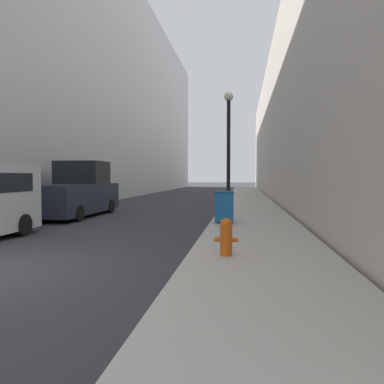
{
  "coord_description": "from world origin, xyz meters",
  "views": [
    {
      "loc": [
        4.9,
        -5.88,
        1.74
      ],
      "look_at": [
        1.93,
        15.92,
        0.81
      ],
      "focal_mm": 35.0,
      "sensor_mm": 36.0,
      "label": 1
    }
  ],
  "objects_px": {
    "fire_hydrant": "(226,236)",
    "trash_bin": "(224,206)",
    "pickup_truck": "(75,193)",
    "lamppost": "(229,143)"
  },
  "relations": [
    {
      "from": "trash_bin",
      "to": "pickup_truck",
      "type": "height_order",
      "value": "pickup_truck"
    },
    {
      "from": "fire_hydrant",
      "to": "trash_bin",
      "type": "relative_size",
      "value": 0.7
    },
    {
      "from": "pickup_truck",
      "to": "lamppost",
      "type": "bearing_deg",
      "value": 18.46
    },
    {
      "from": "fire_hydrant",
      "to": "pickup_truck",
      "type": "bearing_deg",
      "value": 131.34
    },
    {
      "from": "lamppost",
      "to": "pickup_truck",
      "type": "xyz_separation_m",
      "value": [
        -6.61,
        -2.21,
        -2.3
      ]
    },
    {
      "from": "trash_bin",
      "to": "pickup_truck",
      "type": "bearing_deg",
      "value": 159.52
    },
    {
      "from": "fire_hydrant",
      "to": "trash_bin",
      "type": "height_order",
      "value": "trash_bin"
    },
    {
      "from": "trash_bin",
      "to": "lamppost",
      "type": "relative_size",
      "value": 0.2
    },
    {
      "from": "trash_bin",
      "to": "lamppost",
      "type": "xyz_separation_m",
      "value": [
        -0.04,
        4.69,
        2.61
      ]
    },
    {
      "from": "fire_hydrant",
      "to": "lamppost",
      "type": "bearing_deg",
      "value": 91.97
    }
  ]
}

